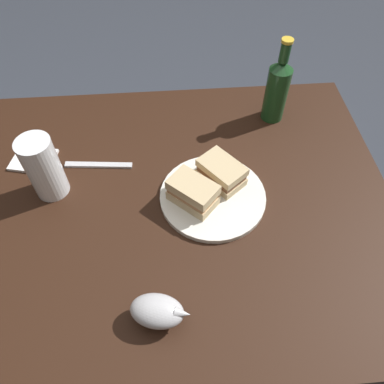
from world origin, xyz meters
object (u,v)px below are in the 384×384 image
(sandwich_half_right, at_px, (193,193))
(napkin, at_px, (33,160))
(fork, at_px, (99,165))
(plate, at_px, (213,196))
(pint_glass, at_px, (45,171))
(sandwich_half_left, at_px, (222,172))
(cider_bottle, at_px, (277,89))
(gravy_boat, at_px, (158,311))

(sandwich_half_right, height_order, napkin, sandwich_half_right)
(napkin, relative_size, fork, 0.61)
(plate, distance_m, pint_glass, 0.41)
(sandwich_half_left, bearing_deg, fork, -15.01)
(sandwich_half_right, relative_size, cider_bottle, 0.53)
(gravy_boat, bearing_deg, napkin, -54.24)
(pint_glass, bearing_deg, sandwich_half_left, 178.29)
(sandwich_half_right, relative_size, napkin, 1.19)
(sandwich_half_right, bearing_deg, plate, -163.79)
(cider_bottle, relative_size, fork, 1.39)
(pint_glass, bearing_deg, napkin, -56.83)
(sandwich_half_left, xyz_separation_m, sandwich_half_right, (0.08, 0.06, 0.00))
(plate, distance_m, sandwich_half_left, 0.06)
(gravy_boat, xyz_separation_m, fork, (0.15, -0.42, -0.04))
(cider_bottle, height_order, fork, cider_bottle)
(pint_glass, relative_size, fork, 0.94)
(sandwich_half_left, bearing_deg, plate, 60.62)
(napkin, bearing_deg, gravy_boat, 125.76)
(pint_glass, bearing_deg, plate, 171.67)
(sandwich_half_right, height_order, fork, sandwich_half_right)
(sandwich_half_left, xyz_separation_m, napkin, (0.50, -0.12, -0.04))
(gravy_boat, relative_size, fork, 0.70)
(pint_glass, xyz_separation_m, cider_bottle, (-0.61, -0.23, 0.03))
(gravy_boat, relative_size, napkin, 1.15)
(napkin, bearing_deg, sandwich_half_left, 166.61)
(plate, height_order, fork, plate)
(gravy_boat, distance_m, fork, 0.45)
(sandwich_half_right, height_order, cider_bottle, cider_bottle)
(fork, bearing_deg, pint_glass, 39.64)
(plate, xyz_separation_m, napkin, (0.47, -0.16, -0.00))
(sandwich_half_left, height_order, napkin, sandwich_half_left)
(sandwich_half_right, xyz_separation_m, pint_glass, (0.35, -0.07, 0.03))
(plate, bearing_deg, gravy_boat, 64.24)
(sandwich_half_left, relative_size, napkin, 1.23)
(plate, bearing_deg, napkin, -19.24)
(cider_bottle, bearing_deg, napkin, 10.56)
(sandwich_half_left, relative_size, pint_glass, 0.80)
(napkin, bearing_deg, cider_bottle, -169.44)
(cider_bottle, bearing_deg, sandwich_half_right, 49.47)
(sandwich_half_left, height_order, pint_glass, pint_glass)
(pint_glass, bearing_deg, cider_bottle, -159.22)
(plate, height_order, cider_bottle, cider_bottle)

